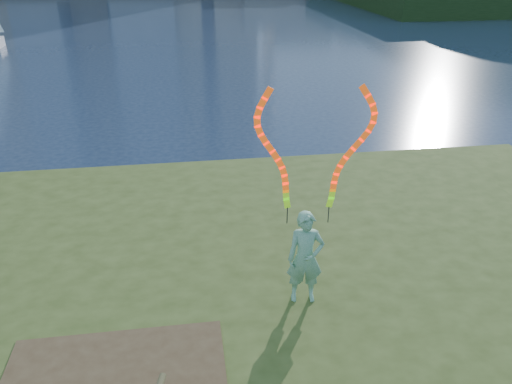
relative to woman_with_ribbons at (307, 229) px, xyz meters
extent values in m
plane|color=#1A2742|center=(-0.92, 1.27, -2.20)|extent=(320.00, 320.00, 0.00)
cube|color=#374719|center=(-0.92, -1.23, -2.05)|extent=(20.00, 18.00, 0.30)
cube|color=#374719|center=(-0.92, -0.93, -1.80)|extent=(17.00, 15.00, 0.30)
cube|color=#374719|center=(-0.92, -0.73, -1.55)|extent=(14.00, 12.00, 0.30)
imported|color=#1D7449|center=(-0.01, -0.03, -0.55)|extent=(0.66, 0.47, 1.70)
cylinder|color=black|center=(-0.31, 0.12, 0.22)|extent=(0.02, 0.02, 0.30)
cylinder|color=black|center=(0.36, 0.05, 0.22)|extent=(0.02, 0.02, 0.30)
cylinder|color=#474422|center=(-2.42, -1.92, -1.06)|extent=(0.16, 0.29, 0.10)
camera|label=1|loc=(-1.86, -6.90, 4.16)|focal=35.00mm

